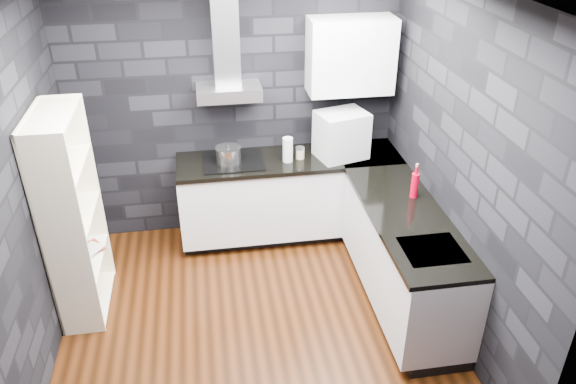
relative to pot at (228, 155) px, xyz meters
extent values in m
plane|color=#3B1A09|center=(0.09, -1.27, -0.98)|extent=(3.20, 3.20, 0.00)
cube|color=black|center=(0.09, 0.35, 0.37)|extent=(3.20, 0.05, 2.70)
cube|color=black|center=(0.09, -2.90, 0.37)|extent=(3.20, 0.05, 2.70)
cube|color=black|center=(-1.53, -1.27, 0.37)|extent=(0.05, 3.20, 2.70)
cube|color=black|center=(1.72, -1.27, 0.37)|extent=(0.05, 3.20, 2.70)
cube|color=black|center=(0.59, 0.07, -0.93)|extent=(2.18, 0.50, 0.10)
cube|color=black|center=(1.43, -1.17, -0.93)|extent=(0.50, 1.78, 0.10)
cube|color=white|center=(0.59, 0.03, -0.50)|extent=(2.20, 0.60, 0.76)
cube|color=white|center=(1.39, -1.17, -0.50)|extent=(0.60, 1.80, 0.76)
cube|color=black|center=(0.59, 0.02, -0.10)|extent=(2.20, 0.62, 0.04)
cube|color=black|center=(1.38, -1.17, -0.10)|extent=(0.62, 1.80, 0.04)
cube|color=black|center=(1.39, 0.03, -0.10)|extent=(0.62, 0.62, 0.04)
cube|color=silver|center=(0.04, 0.16, 0.58)|extent=(0.60, 0.34, 0.12)
cube|color=silver|center=(0.04, 0.23, 1.09)|extent=(0.24, 0.20, 0.90)
cube|color=silver|center=(1.19, 0.15, 0.87)|extent=(0.80, 0.35, 0.70)
cube|color=black|center=(0.04, 0.03, -0.08)|extent=(0.58, 0.50, 0.01)
cube|color=silver|center=(1.39, -1.67, -0.09)|extent=(0.44, 0.40, 0.01)
cylinder|color=silver|center=(0.00, 0.00, 0.00)|extent=(0.26, 0.26, 0.14)
cylinder|color=silver|center=(0.57, -0.05, 0.04)|extent=(0.12, 0.12, 0.24)
cylinder|color=tan|center=(0.70, -0.01, -0.03)|extent=(0.09, 0.09, 0.10)
cylinder|color=silver|center=(0.98, -0.02, -0.01)|extent=(0.13, 0.13, 0.14)
cube|color=silver|center=(1.10, -0.02, 0.14)|extent=(0.54, 0.47, 0.46)
cylinder|color=#B5001A|center=(1.53, -0.90, 0.03)|extent=(0.08, 0.08, 0.22)
cube|color=white|center=(-1.33, -0.77, -0.08)|extent=(0.52, 0.86, 1.80)
imported|color=silver|center=(-1.33, -0.89, -0.04)|extent=(0.20, 0.20, 0.05)
imported|color=maroon|center=(-1.33, -0.66, -0.41)|extent=(0.14, 0.11, 0.21)
imported|color=#B2B2B2|center=(-1.34, -0.63, -0.39)|extent=(0.15, 0.11, 0.23)
camera|label=1|loc=(-0.21, -4.87, 2.35)|focal=35.00mm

